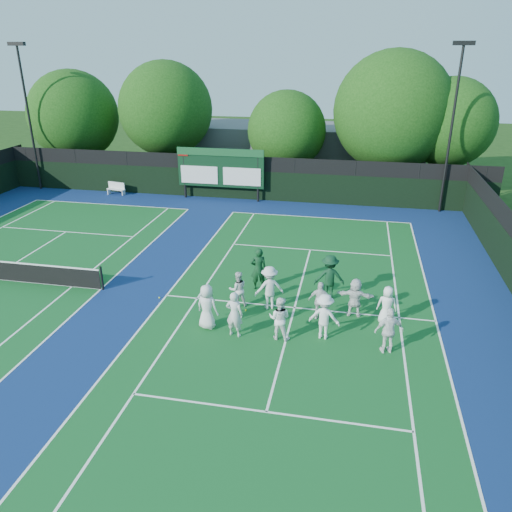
# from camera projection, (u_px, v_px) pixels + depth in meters

# --- Properties ---
(ground) EXTENTS (120.00, 120.00, 0.00)m
(ground) POSITION_uv_depth(u_px,v_px,m) (291.00, 320.00, 19.31)
(ground) COLOR #19380F
(ground) RESTS_ON ground
(court_apron) EXTENTS (34.00, 32.00, 0.01)m
(court_apron) POSITION_uv_depth(u_px,v_px,m) (155.00, 294.00, 21.31)
(court_apron) COLOR navy
(court_apron) RESTS_ON ground
(near_court) EXTENTS (11.05, 23.85, 0.01)m
(near_court) POSITION_uv_depth(u_px,v_px,m) (295.00, 308.00, 20.21)
(near_court) COLOR #115520
(near_court) RESTS_ON ground
(back_fence) EXTENTS (34.00, 0.08, 3.00)m
(back_fence) POSITION_uv_depth(u_px,v_px,m) (236.00, 180.00, 34.35)
(back_fence) COLOR black
(back_fence) RESTS_ON ground
(scoreboard) EXTENTS (6.00, 0.21, 3.55)m
(scoreboard) POSITION_uv_depth(u_px,v_px,m) (220.00, 168.00, 33.84)
(scoreboard) COLOR black
(scoreboard) RESTS_ON ground
(clubhouse) EXTENTS (18.00, 6.00, 4.00)m
(clubhouse) POSITION_uv_depth(u_px,v_px,m) (307.00, 151.00, 40.61)
(clubhouse) COLOR #5C5C61
(clubhouse) RESTS_ON ground
(light_pole_left) EXTENTS (1.20, 0.30, 10.12)m
(light_pole_left) POSITION_uv_depth(u_px,v_px,m) (26.00, 101.00, 34.91)
(light_pole_left) COLOR black
(light_pole_left) RESTS_ON ground
(light_pole_right) EXTENTS (1.20, 0.30, 10.12)m
(light_pole_right) POSITION_uv_depth(u_px,v_px,m) (454.00, 110.00, 29.71)
(light_pole_right) COLOR black
(light_pole_right) RESTS_ON ground
(bench) EXTENTS (1.45, 0.67, 0.89)m
(bench) POSITION_uv_depth(u_px,v_px,m) (116.00, 188.00, 35.71)
(bench) COLOR silver
(bench) RESTS_ON ground
(tree_a) EXTENTS (6.87, 6.87, 8.33)m
(tree_a) POSITION_uv_depth(u_px,v_px,m) (76.00, 118.00, 38.78)
(tree_a) COLOR black
(tree_a) RESTS_ON ground
(tree_b) EXTENTS (6.92, 6.92, 9.01)m
(tree_b) POSITION_uv_depth(u_px,v_px,m) (168.00, 111.00, 37.14)
(tree_b) COLOR black
(tree_b) RESTS_ON ground
(tree_c) EXTENTS (5.63, 5.63, 7.08)m
(tree_c) POSITION_uv_depth(u_px,v_px,m) (289.00, 132.00, 35.96)
(tree_c) COLOR black
(tree_c) RESTS_ON ground
(tree_d) EXTENTS (8.11, 8.11, 9.80)m
(tree_d) POSITION_uv_depth(u_px,v_px,m) (395.00, 114.00, 34.08)
(tree_d) COLOR black
(tree_d) RESTS_ON ground
(tree_e) EXTENTS (5.97, 5.97, 8.09)m
(tree_e) POSITION_uv_depth(u_px,v_px,m) (452.00, 125.00, 33.62)
(tree_e) COLOR black
(tree_e) RESTS_ON ground
(tennis_ball_0) EXTENTS (0.07, 0.07, 0.07)m
(tennis_ball_0) POSITION_uv_depth(u_px,v_px,m) (246.00, 310.00, 19.98)
(tennis_ball_0) COLOR yellow
(tennis_ball_0) RESTS_ON ground
(tennis_ball_3) EXTENTS (0.07, 0.07, 0.07)m
(tennis_ball_3) POSITION_uv_depth(u_px,v_px,m) (159.00, 298.00, 20.97)
(tennis_ball_3) COLOR yellow
(tennis_ball_3) RESTS_ON ground
(tennis_ball_4) EXTENTS (0.07, 0.07, 0.07)m
(tennis_ball_4) POSITION_uv_depth(u_px,v_px,m) (317.00, 300.00, 20.75)
(tennis_ball_4) COLOR yellow
(tennis_ball_4) RESTS_ON ground
(tennis_ball_5) EXTENTS (0.07, 0.07, 0.07)m
(tennis_ball_5) POSITION_uv_depth(u_px,v_px,m) (326.00, 300.00, 20.79)
(tennis_ball_5) COLOR yellow
(tennis_ball_5) RESTS_ON ground
(player_front_0) EXTENTS (0.98, 0.77, 1.75)m
(player_front_0) POSITION_uv_depth(u_px,v_px,m) (207.00, 307.00, 18.48)
(player_front_0) COLOR silver
(player_front_0) RESTS_ON ground
(player_front_1) EXTENTS (0.71, 0.52, 1.77)m
(player_front_1) POSITION_uv_depth(u_px,v_px,m) (234.00, 314.00, 17.95)
(player_front_1) COLOR silver
(player_front_1) RESTS_ON ground
(player_front_2) EXTENTS (0.86, 0.71, 1.64)m
(player_front_2) POSITION_uv_depth(u_px,v_px,m) (280.00, 318.00, 17.80)
(player_front_2) COLOR white
(player_front_2) RESTS_ON ground
(player_front_3) EXTENTS (1.20, 0.79, 1.74)m
(player_front_3) POSITION_uv_depth(u_px,v_px,m) (324.00, 317.00, 17.82)
(player_front_3) COLOR white
(player_front_3) RESTS_ON ground
(player_front_4) EXTENTS (1.08, 0.67, 1.71)m
(player_front_4) POSITION_uv_depth(u_px,v_px,m) (389.00, 331.00, 16.96)
(player_front_4) COLOR white
(player_front_4) RESTS_ON ground
(player_back_0) EXTENTS (0.91, 0.83, 1.52)m
(player_back_0) POSITION_uv_depth(u_px,v_px,m) (238.00, 289.00, 20.09)
(player_back_0) COLOR silver
(player_back_0) RESTS_ON ground
(player_back_1) EXTENTS (1.35, 1.09, 1.82)m
(player_back_1) POSITION_uv_depth(u_px,v_px,m) (269.00, 288.00, 19.86)
(player_back_1) COLOR silver
(player_back_1) RESTS_ON ground
(player_back_2) EXTENTS (0.96, 0.49, 1.58)m
(player_back_2) POSITION_uv_depth(u_px,v_px,m) (320.00, 301.00, 19.09)
(player_back_2) COLOR silver
(player_back_2) RESTS_ON ground
(player_back_3) EXTENTS (1.49, 0.56, 1.58)m
(player_back_3) POSITION_uv_depth(u_px,v_px,m) (355.00, 297.00, 19.35)
(player_back_3) COLOR white
(player_back_3) RESTS_ON ground
(player_back_4) EXTENTS (0.77, 0.52, 1.52)m
(player_back_4) POSITION_uv_depth(u_px,v_px,m) (387.00, 305.00, 18.84)
(player_back_4) COLOR white
(player_back_4) RESTS_ON ground
(coach_left) EXTENTS (0.80, 0.64, 1.90)m
(coach_left) POSITION_uv_depth(u_px,v_px,m) (258.00, 269.00, 21.47)
(coach_left) COLOR #0E361A
(coach_left) RESTS_ON ground
(coach_right) EXTENTS (1.36, 0.93, 1.95)m
(coach_right) POSITION_uv_depth(u_px,v_px,m) (329.00, 277.00, 20.63)
(coach_right) COLOR #0E351D
(coach_right) RESTS_ON ground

